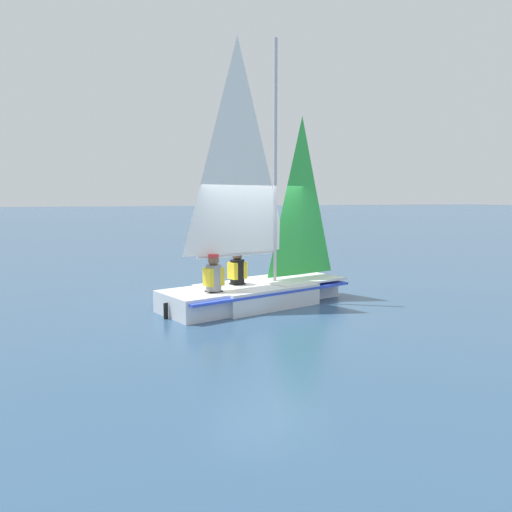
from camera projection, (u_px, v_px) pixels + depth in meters
ground_plane at (256, 304)px, 10.54m from camera, size 260.00×260.00×0.00m
sailboat_main at (256, 270)px, 10.44m from camera, size 4.28×2.59×5.50m
sailor_helm at (237, 275)px, 10.47m from camera, size 0.40×0.37×1.16m
sailor_crew at (214, 282)px, 9.63m from camera, size 0.40×0.37×1.16m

